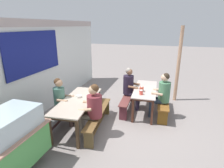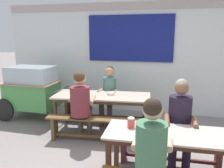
% 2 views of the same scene
% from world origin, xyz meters
% --- Properties ---
extents(ground_plane, '(40.00, 40.00, 0.00)m').
position_xyz_m(ground_plane, '(0.00, 0.00, 0.00)').
color(ground_plane, gray).
extents(backdrop_wall, '(7.22, 0.23, 2.70)m').
position_xyz_m(backdrop_wall, '(-0.01, 2.62, 1.42)').
color(backdrop_wall, silver).
rests_on(backdrop_wall, ground_plane).
extents(dining_table_far, '(1.96, 0.92, 0.75)m').
position_xyz_m(dining_table_far, '(-0.65, 1.16, 0.68)').
color(dining_table_far, '#BBAB98').
rests_on(dining_table_far, ground_plane).
extents(dining_table_near, '(1.67, 0.70, 0.75)m').
position_xyz_m(dining_table_near, '(0.70, -0.38, 0.67)').
color(dining_table_near, '#BCABA2').
rests_on(dining_table_near, ground_plane).
extents(bench_far_back, '(1.94, 0.46, 0.46)m').
position_xyz_m(bench_far_back, '(-0.70, 1.69, 0.31)').
color(bench_far_back, '#432725').
rests_on(bench_far_back, ground_plane).
extents(bench_far_front, '(1.86, 0.42, 0.46)m').
position_xyz_m(bench_far_front, '(-0.60, 0.62, 0.31)').
color(bench_far_front, brown).
rests_on(bench_far_front, ground_plane).
extents(bench_near_back, '(1.61, 0.31, 0.46)m').
position_xyz_m(bench_near_back, '(0.68, 0.15, 0.29)').
color(bench_near_back, brown).
rests_on(bench_near_back, ground_plane).
extents(bench_near_front, '(1.58, 0.36, 0.46)m').
position_xyz_m(bench_near_front, '(0.72, -0.91, 0.31)').
color(bench_near_front, brown).
rests_on(bench_near_front, ground_plane).
extents(food_cart, '(1.53, 0.85, 1.21)m').
position_xyz_m(food_cart, '(-2.46, 1.50, 0.70)').
color(food_cart, '#4D9D4F').
rests_on(food_cart, ground_plane).
extents(person_right_near_table, '(0.44, 0.53, 1.32)m').
position_xyz_m(person_right_near_table, '(0.80, 0.09, 0.74)').
color(person_right_near_table, '#241C2D').
rests_on(person_right_near_table, ground_plane).
extents(person_center_facing, '(0.40, 0.54, 1.27)m').
position_xyz_m(person_center_facing, '(-0.63, 1.61, 0.71)').
color(person_center_facing, '#4A3935').
rests_on(person_center_facing, ground_plane).
extents(person_left_back_turned, '(0.50, 0.60, 1.30)m').
position_xyz_m(person_left_back_turned, '(-0.90, 0.66, 0.74)').
color(person_left_back_turned, '#6B6154').
rests_on(person_left_back_turned, ground_plane).
extents(person_near_front, '(0.44, 0.54, 1.32)m').
position_xyz_m(person_near_front, '(0.48, -0.86, 0.75)').
color(person_near_front, '#273548').
rests_on(person_near_front, ground_plane).
extents(tissue_box, '(0.13, 0.10, 0.15)m').
position_xyz_m(tissue_box, '(0.43, -0.30, 0.81)').
color(tissue_box, '#A03F2D').
rests_on(tissue_box, dining_table_near).
extents(condiment_jar, '(0.10, 0.10, 0.13)m').
position_xyz_m(condiment_jar, '(0.18, -0.33, 0.81)').
color(condiment_jar, '#D7473A').
rests_on(condiment_jar, dining_table_near).
extents(soup_bowl, '(0.15, 0.15, 0.05)m').
position_xyz_m(soup_bowl, '(-0.48, 1.20, 0.77)').
color(soup_bowl, silver).
rests_on(soup_bowl, dining_table_far).
extents(wooden_support_post, '(0.11, 0.11, 2.53)m').
position_xyz_m(wooden_support_post, '(1.92, -1.31, 1.27)').
color(wooden_support_post, tan).
rests_on(wooden_support_post, ground_plane).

